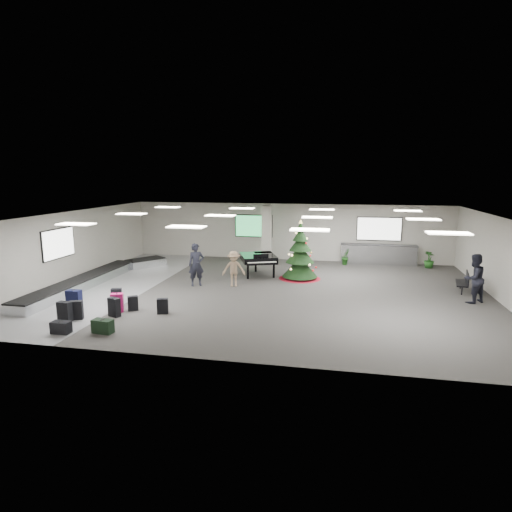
% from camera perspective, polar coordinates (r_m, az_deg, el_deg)
% --- Properties ---
extents(ground, '(18.00, 18.00, 0.00)m').
position_cam_1_polar(ground, '(18.03, 1.52, -4.69)').
color(ground, '#353330').
rests_on(ground, ground).
extents(room_envelope, '(18.02, 14.02, 3.21)m').
position_cam_1_polar(room_envelope, '(18.27, 0.73, 2.99)').
color(room_envelope, '#BAB3AA').
rests_on(room_envelope, ground).
extents(baggage_carousel, '(2.28, 9.71, 0.43)m').
position_cam_1_polar(baggage_carousel, '(20.67, -20.50, -2.76)').
color(baggage_carousel, silver).
rests_on(baggage_carousel, ground).
extents(service_counter, '(4.05, 0.65, 1.08)m').
position_cam_1_polar(service_counter, '(24.25, 15.98, 0.23)').
color(service_counter, silver).
rests_on(service_counter, ground).
extents(suitcase_0, '(0.47, 0.36, 0.66)m').
position_cam_1_polar(suitcase_0, '(15.70, -22.83, -6.68)').
color(suitcase_0, black).
rests_on(suitcase_0, ground).
extents(suitcase_1, '(0.48, 0.36, 0.68)m').
position_cam_1_polar(suitcase_1, '(15.57, -18.39, -6.49)').
color(suitcase_1, black).
rests_on(suitcase_1, ground).
extents(pink_suitcase, '(0.49, 0.38, 0.69)m').
position_cam_1_polar(pink_suitcase, '(16.04, -18.01, -5.94)').
color(pink_suitcase, '#DB1C70').
rests_on(pink_suitcase, ground).
extents(suitcase_3, '(0.40, 0.35, 0.55)m').
position_cam_1_polar(suitcase_3, '(16.06, -16.09, -6.07)').
color(suitcase_3, black).
rests_on(suitcase_3, ground).
extents(navy_suitcase, '(0.51, 0.31, 0.79)m').
position_cam_1_polar(navy_suitcase, '(16.66, -23.07, -5.49)').
color(navy_suitcase, black).
rests_on(navy_suitcase, ground).
extents(suitcase_5, '(0.47, 0.29, 0.70)m').
position_cam_1_polar(suitcase_5, '(15.62, -24.14, -6.79)').
color(suitcase_5, black).
rests_on(suitcase_5, ground).
extents(green_duffel, '(0.66, 0.38, 0.44)m').
position_cam_1_polar(green_duffel, '(14.16, -19.75, -8.80)').
color(green_duffel, black).
rests_on(green_duffel, ground).
extents(suitcase_7, '(0.42, 0.30, 0.57)m').
position_cam_1_polar(suitcase_7, '(15.43, -12.34, -6.55)').
color(suitcase_7, black).
rests_on(suitcase_7, ground).
extents(suitcase_8, '(0.42, 0.32, 0.57)m').
position_cam_1_polar(suitcase_8, '(17.21, -18.10, -5.03)').
color(suitcase_8, black).
rests_on(suitcase_8, ground).
extents(black_duffel, '(0.58, 0.33, 0.40)m').
position_cam_1_polar(black_duffel, '(14.59, -24.55, -8.66)').
color(black_duffel, black).
rests_on(black_duffel, ground).
extents(christmas_tree, '(1.96, 1.96, 2.79)m').
position_cam_1_polar(christmas_tree, '(20.07, 5.89, -0.34)').
color(christmas_tree, maroon).
rests_on(christmas_tree, ground).
extents(grand_piano, '(2.18, 2.46, 1.17)m').
position_cam_1_polar(grand_piano, '(20.66, 0.33, -0.31)').
color(grand_piano, black).
rests_on(grand_piano, ground).
extents(bench, '(0.69, 1.37, 0.83)m').
position_cam_1_polar(bench, '(19.78, 26.00, -3.00)').
color(bench, black).
rests_on(bench, ground).
extents(traveler_a, '(0.82, 0.73, 1.88)m').
position_cam_1_polar(traveler_a, '(18.86, -7.97, -1.15)').
color(traveler_a, black).
rests_on(traveler_a, ground).
extents(traveler_b, '(1.11, 0.79, 1.55)m').
position_cam_1_polar(traveler_b, '(18.65, -2.99, -1.71)').
color(traveler_b, '#917559').
rests_on(traveler_b, ground).
extents(traveler_bench, '(1.16, 1.11, 1.89)m').
position_cam_1_polar(traveler_bench, '(18.15, 27.05, -2.69)').
color(traveler_bench, black).
rests_on(traveler_bench, ground).
extents(potted_plant_left, '(0.57, 0.57, 0.81)m').
position_cam_1_polar(potted_plant_left, '(23.66, 11.86, -0.18)').
color(potted_plant_left, '#1C4415').
rests_on(potted_plant_left, ground).
extents(potted_plant_right, '(0.71, 0.71, 0.90)m').
position_cam_1_polar(potted_plant_right, '(24.11, 22.09, -0.43)').
color(potted_plant_right, '#1C4415').
rests_on(potted_plant_right, ground).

